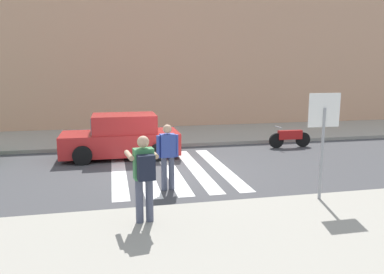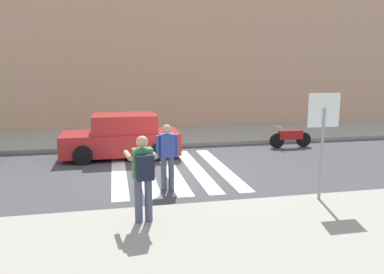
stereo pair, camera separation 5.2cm
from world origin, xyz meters
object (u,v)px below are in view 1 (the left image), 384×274
object	(u,v)px
motorcycle	(290,137)
parked_car_red	(122,137)
pedestrian_crossing	(168,153)
photographer_with_backpack	(144,172)
stop_sign	(323,123)

from	to	relation	value
motorcycle	parked_car_red	bearing A→B (deg)	-177.42
pedestrian_crossing	photographer_with_backpack	bearing A→B (deg)	-108.94
photographer_with_backpack	pedestrian_crossing	xyz separation A→B (m)	(0.80, 2.34, -0.19)
motorcycle	pedestrian_crossing	bearing A→B (deg)	-142.48
pedestrian_crossing	parked_car_red	xyz separation A→B (m)	(-1.06, 4.01, -0.25)
stop_sign	motorcycle	size ratio (longest dim) A/B	1.39
pedestrian_crossing	parked_car_red	size ratio (longest dim) A/B	0.42
pedestrian_crossing	parked_car_red	world-z (taller)	pedestrian_crossing
stop_sign	photographer_with_backpack	size ratio (longest dim) A/B	1.42
stop_sign	pedestrian_crossing	distance (m)	3.87
stop_sign	parked_car_red	distance (m)	7.37
stop_sign	motorcycle	bearing A→B (deg)	69.23
stop_sign	motorcycle	distance (m)	6.73
pedestrian_crossing	motorcycle	distance (m)	7.09
stop_sign	photographer_with_backpack	distance (m)	4.19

